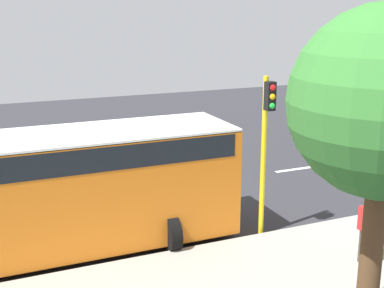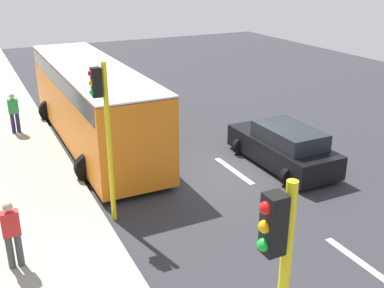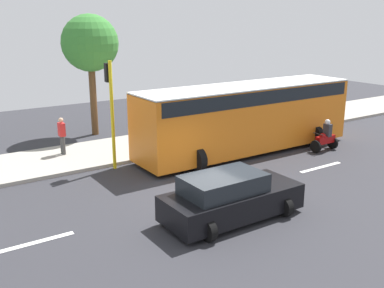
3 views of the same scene
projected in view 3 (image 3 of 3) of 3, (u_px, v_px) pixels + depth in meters
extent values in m
cube|color=#2D2D33|center=(206.00, 199.00, 15.74)|extent=(40.00, 60.00, 0.10)
cube|color=#9E998E|center=(121.00, 149.00, 21.31)|extent=(4.00, 60.00, 0.15)
cube|color=white|center=(321.00, 167.00, 18.93)|extent=(0.20, 2.40, 0.01)
cube|color=white|center=(206.00, 198.00, 15.72)|extent=(0.20, 2.40, 0.01)
cube|color=white|center=(32.00, 243.00, 12.52)|extent=(0.20, 2.40, 0.01)
cube|color=black|center=(232.00, 202.00, 13.98)|extent=(1.82, 4.52, 0.80)
cube|color=#1E2328|center=(223.00, 184.00, 13.60)|extent=(1.53, 2.53, 0.56)
cylinder|color=black|center=(251.00, 191.00, 15.48)|extent=(0.64, 0.22, 0.64)
cylinder|color=black|center=(284.00, 207.00, 14.20)|extent=(0.64, 0.22, 0.64)
cylinder|color=black|center=(178.00, 211.00, 13.89)|extent=(0.64, 0.22, 0.64)
cylinder|color=black|center=(208.00, 230.00, 12.61)|extent=(0.64, 0.22, 0.64)
cube|color=orange|center=(247.00, 117.00, 20.79)|extent=(2.50, 11.00, 2.90)
cube|color=black|center=(248.00, 94.00, 20.49)|extent=(2.52, 10.56, 0.60)
cube|color=white|center=(248.00, 86.00, 20.39)|extent=(2.50, 11.00, 0.08)
cylinder|color=black|center=(198.00, 160.00, 18.34)|extent=(1.00, 0.30, 1.00)
cylinder|color=black|center=(170.00, 147.00, 20.10)|extent=(1.00, 0.30, 1.00)
cylinder|color=black|center=(315.00, 136.00, 22.10)|extent=(1.00, 0.30, 1.00)
cylinder|color=black|center=(283.00, 127.00, 23.86)|extent=(1.00, 0.30, 1.00)
cylinder|color=black|center=(316.00, 147.00, 20.91)|extent=(0.60, 0.10, 0.60)
cylinder|color=black|center=(333.00, 143.00, 21.55)|extent=(0.60, 0.10, 0.60)
cube|color=#990C0C|center=(325.00, 140.00, 21.19)|extent=(0.28, 1.10, 0.36)
sphere|color=#990C0C|center=(323.00, 136.00, 21.04)|extent=(0.32, 0.32, 0.32)
cylinder|color=black|center=(318.00, 134.00, 20.80)|extent=(0.55, 0.04, 0.04)
cube|color=#333338|center=(328.00, 130.00, 21.12)|extent=(0.36, 0.24, 0.60)
sphere|color=silver|center=(328.00, 122.00, 20.99)|extent=(0.26, 0.26, 0.26)
cylinder|color=#3F3F3F|center=(64.00, 145.00, 20.11)|extent=(0.16, 0.16, 0.85)
cylinder|color=#3F3F3F|center=(62.00, 144.00, 20.27)|extent=(0.16, 0.16, 0.85)
cube|color=red|center=(62.00, 129.00, 19.99)|extent=(0.40, 0.24, 0.60)
sphere|color=tan|center=(61.00, 120.00, 19.87)|extent=(0.22, 0.22, 0.22)
cylinder|color=#1E1E4C|center=(245.00, 123.00, 24.37)|extent=(0.16, 0.16, 0.85)
cylinder|color=#1E1E4C|center=(242.00, 123.00, 24.53)|extent=(0.16, 0.16, 0.85)
cube|color=#268C3F|center=(244.00, 110.00, 24.25)|extent=(0.40, 0.24, 0.60)
sphere|color=tan|center=(244.00, 102.00, 24.13)|extent=(0.22, 0.22, 0.22)
cylinder|color=yellow|center=(112.00, 116.00, 18.21)|extent=(0.14, 0.14, 4.50)
cube|color=black|center=(108.00, 73.00, 17.91)|extent=(0.24, 0.24, 0.76)
sphere|color=red|center=(107.00, 66.00, 17.94)|extent=(0.16, 0.16, 0.16)
sphere|color=#F2A50C|center=(107.00, 72.00, 18.01)|extent=(0.16, 0.16, 0.16)
sphere|color=green|center=(107.00, 78.00, 18.07)|extent=(0.16, 0.16, 0.16)
cylinder|color=brown|center=(93.00, 99.00, 23.83)|extent=(0.36, 0.36, 3.84)
sphere|color=#387F33|center=(90.00, 43.00, 23.03)|extent=(2.95, 2.95, 2.95)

